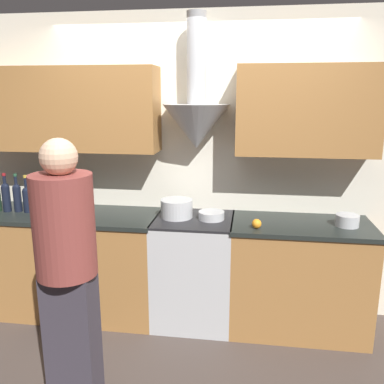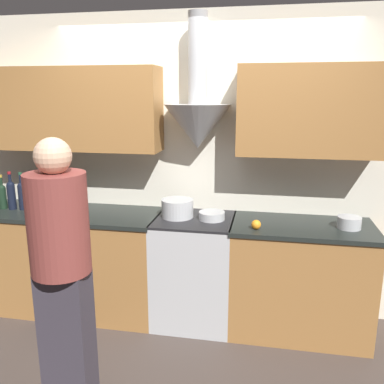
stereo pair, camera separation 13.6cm
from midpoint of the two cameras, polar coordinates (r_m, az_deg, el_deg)
The scene contains 18 objects.
ground_plane at distance 3.46m, azimuth 0.40°, elevation -20.24°, with size 12.00×12.00×0.00m, color #423833.
wall_back at distance 3.52m, azimuth 0.79°, elevation 6.21°, with size 8.40×0.55×2.60m.
counter_left at distance 3.86m, azimuth -15.41°, elevation -9.23°, with size 1.61×0.62×0.92m.
counter_right at distance 3.52m, azimuth 15.93°, elevation -11.59°, with size 1.12×0.62×0.92m.
stove_range at distance 3.53m, azimuth 1.44°, elevation -10.84°, with size 0.65×0.60×0.92m.
wine_bottle_1 at distance 3.97m, azimuth -24.18°, elevation -0.40°, with size 0.07×0.07×0.31m.
wine_bottle_2 at distance 3.92m, azimuth -23.13°, elevation -0.21°, with size 0.07×0.07×0.34m.
wine_bottle_3 at distance 3.88m, azimuth -21.83°, elevation -0.28°, with size 0.07×0.07×0.34m.
wine_bottle_4 at distance 3.82m, azimuth -20.65°, elevation -0.53°, with size 0.08×0.08×0.33m.
wine_bottle_5 at distance 3.76m, azimuth -19.26°, elevation -0.37°, with size 0.07×0.07×0.36m.
wine_bottle_6 at distance 3.71m, azimuth -18.00°, elevation -0.61°, with size 0.07×0.07×0.35m.
wine_bottle_7 at distance 3.68m, azimuth -16.50°, elevation -0.63°, with size 0.07×0.07×0.34m.
wine_bottle_8 at distance 3.63m, azimuth -15.19°, elevation -0.66°, with size 0.08×0.08×0.35m.
stock_pot at distance 3.39m, azimuth -0.91°, elevation -2.30°, with size 0.27×0.27×0.15m.
mixing_bowl at distance 3.34m, azimuth 3.97°, elevation -3.33°, with size 0.21×0.21×0.07m.
orange_fruit at distance 3.15m, azimuth 10.23°, elevation -4.53°, with size 0.07×0.07×0.07m.
saucepan at distance 3.37m, azimuth 22.28°, elevation -3.99°, with size 0.18×0.18×0.09m.
person_foreground_left at distance 2.48m, azimuth -16.27°, elevation -10.38°, with size 0.34×0.34×1.71m.
Camera 2 is at (0.58, -2.82, 1.93)m, focal length 38.00 mm.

